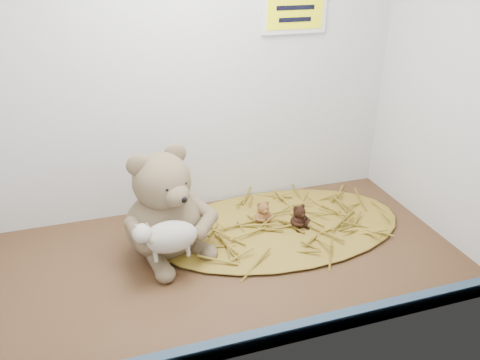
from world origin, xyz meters
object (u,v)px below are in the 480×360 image
object	(u,v)px
main_teddy	(162,203)
mini_teddy_brown	(299,215)
toy_lamb	(170,237)
mini_teddy_tan	(263,211)

from	to	relation	value
main_teddy	mini_teddy_brown	xyz separation A→B (cm)	(35.91, -0.83, -9.31)
main_teddy	mini_teddy_brown	world-z (taller)	main_teddy
main_teddy	toy_lamb	xyz separation A→B (cm)	(-0.00, -10.05, -3.24)
toy_lamb	mini_teddy_tan	world-z (taller)	toy_lamb
mini_teddy_brown	main_teddy	bearing A→B (deg)	165.91
mini_teddy_tan	mini_teddy_brown	world-z (taller)	mini_teddy_brown
main_teddy	mini_teddy_tan	xyz separation A→B (cm)	(27.55, 4.28, -9.43)
main_teddy	mini_teddy_tan	bearing A→B (deg)	-15.00
main_teddy	toy_lamb	bearing A→B (deg)	-113.82
toy_lamb	mini_teddy_tan	bearing A→B (deg)	27.47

